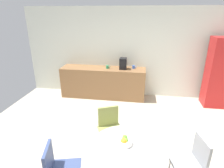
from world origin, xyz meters
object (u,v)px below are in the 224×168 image
Objects in this scene: chair_gray at (194,158)px; mug_green at (134,67)px; fruit_bowl at (124,141)px; locker_cabinet at (219,73)px; chair_olive at (110,124)px; mug_white at (107,67)px; coffee_maker at (123,64)px; chair_navy at (57,166)px; round_table at (127,157)px.

mug_green is at bearing 108.04° from chair_gray.
locker_cabinet is at bearing 53.32° from fruit_bowl.
chair_olive is 6.43× the size of mug_white.
chair_olive is 2.59× the size of coffee_maker.
chair_navy is at bearing -161.24° from fruit_bowl.
coffee_maker is (0.02, 2.30, 0.54)m from chair_olive.
mug_white is (0.08, 3.36, 0.43)m from chair_navy.
round_table is 1.25× the size of chair_olive.
coffee_maker reaches higher than chair_olive.
chair_olive is (-0.39, 0.86, -0.08)m from round_table.
mug_white is 0.76m from mug_green.
chair_navy is at bearing -115.83° from chair_olive.
mug_white is at bearing 88.56° from chair_navy.
chair_olive is at bearing 114.25° from round_table.
chair_gray is 3.43m from mug_white.
fruit_bowl reaches higher than chair_navy.
mug_green is 0.33m from coffee_maker.
round_table is 1.25× the size of chair_navy.
chair_olive is 2.35m from mug_white.
mug_white is at bearing 178.52° from locker_cabinet.
mug_white reaches higher than chair_gray.
round_table is at bearing -88.77° from mug_green.
fruit_bowl reaches higher than chair_olive.
coffee_maker is (-0.30, -0.08, 0.11)m from mug_green.
locker_cabinet is at bearing 46.74° from chair_navy.
coffee_maker is (-1.28, 2.94, 0.54)m from chair_gray.
mug_green is (-2.25, 0.18, 0.02)m from locker_cabinet.
chair_navy is 1.00× the size of chair_olive.
chair_gray is at bearing -59.19° from mug_white.
chair_gray is 1.00× the size of chair_olive.
coffee_maker reaches higher than chair_navy.
chair_navy is at bearing -165.92° from round_table.
coffee_maker is at bearing 2.80° from mug_white.
chair_olive is (-1.30, 0.65, 0.00)m from chair_gray.
mug_white is (-1.74, 2.92, 0.43)m from chair_gray.
mug_green is at bearing 76.33° from chair_navy.
round_table is at bearing -167.06° from chair_gray.
fruit_bowl is (0.34, -0.79, 0.28)m from chair_olive.
coffee_maker reaches higher than chair_gray.
fruit_bowl is 3.17m from mug_white.
chair_olive is 2.43m from mug_green.
locker_cabinet is 3.40m from chair_olive.
chair_gray is at bearing -66.41° from coffee_maker.
locker_cabinet reaches higher than mug_white.
mug_white is (-0.78, 3.07, 0.14)m from fruit_bowl.
chair_navy is at bearing -166.49° from chair_gray.
mug_white is at bearing 104.79° from round_table.
mug_white reaches higher than chair_olive.
mug_green is at bearing 14.72° from coffee_maker.
chair_navy is at bearing -99.09° from coffee_maker.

